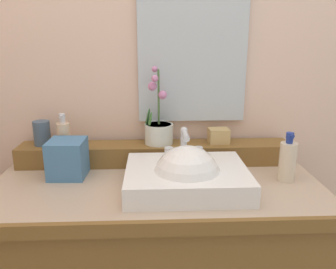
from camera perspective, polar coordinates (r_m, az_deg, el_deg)
name	(u,v)px	position (r m, az deg, el deg)	size (l,w,h in m)	color
wall_back	(154,58)	(1.52, -2.28, 12.53)	(2.70, 0.20, 2.57)	beige
back_ledge	(156,153)	(1.41, -2.06, -3.14)	(1.10, 0.13, 0.08)	brown
sink_basin	(187,178)	(1.18, 3.12, -7.27)	(0.41, 0.33, 0.26)	white
potted_plant	(158,128)	(1.39, -1.60, 1.04)	(0.12, 0.12, 0.31)	silver
soap_dispenser	(64,134)	(1.41, -16.93, 0.12)	(0.05, 0.05, 0.13)	beige
tumbler_cup	(42,133)	(1.46, -20.18, 0.22)	(0.07, 0.07, 0.10)	#415669
trinket_box	(219,136)	(1.41, 8.38, -0.23)	(0.08, 0.06, 0.06)	tan
lotion_bottle	(287,160)	(1.30, 19.13, -4.03)	(0.06, 0.06, 0.18)	beige
tissue_box	(68,158)	(1.32, -16.31, -3.84)	(0.13, 0.13, 0.14)	teal
mirror	(193,50)	(1.41, 4.10, 13.87)	(0.44, 0.02, 0.58)	silver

